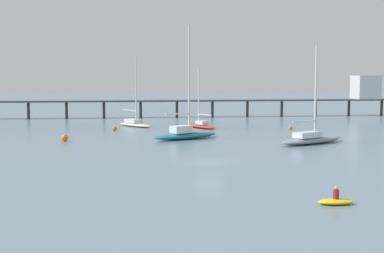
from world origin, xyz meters
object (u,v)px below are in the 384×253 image
Objects in this scene: dinghy_yellow at (336,201)px; sailboat_teal at (185,133)px; mooring_buoy_far at (65,138)px; pier at (282,94)px; sailboat_gray at (311,138)px; mooring_buoy_near at (114,128)px; sailboat_red at (200,124)px; mooring_buoy_inner at (291,128)px; sailboat_cream at (134,122)px.

sailboat_teal is at bearing 101.22° from dinghy_yellow.
dinghy_yellow is at bearing -57.09° from mooring_buoy_far.
pier is 7.42× the size of sailboat_gray.
mooring_buoy_near is (-16.23, 44.91, 0.11)m from dinghy_yellow.
mooring_buoy_near is at bearing 131.19° from sailboat_teal.
sailboat_red is 3.99× the size of dinghy_yellow.
sailboat_teal is 20.84× the size of mooring_buoy_near.
sailboat_teal reaches higher than mooring_buoy_far.
mooring_buoy_near is 25.80m from mooring_buoy_inner.
sailboat_red is at bearing 13.06° from mooring_buoy_near.
sailboat_teal is 18.48m from sailboat_cream.
dinghy_yellow is at bearing -78.78° from sailboat_teal.
sailboat_teal is 14.38m from mooring_buoy_near.
sailboat_teal is 15.40m from sailboat_gray.
sailboat_red is at bearing 39.25° from mooring_buoy_far.
dinghy_yellow is 2.75× the size of mooring_buoy_far.
sailboat_gray is at bearing -60.59° from sailboat_red.
sailboat_gray is at bearing -100.10° from pier.
sailboat_red reaches higher than mooring_buoy_far.
sailboat_red is at bearing 94.17° from dinghy_yellow.
dinghy_yellow reaches higher than mooring_buoy_far.
mooring_buoy_far is (-5.24, -11.74, 0.07)m from mooring_buoy_near.
pier is at bearing 79.90° from sailboat_gray.
mooring_buoy_near is at bearing -141.65° from pier.
pier is at bearing 78.13° from mooring_buoy_inner.
sailboat_cream is at bearing -147.31° from pier.
sailboat_red is 10.62m from sailboat_cream.
sailboat_gray is at bearing -34.90° from mooring_buoy_near.
sailboat_teal is at bearing 158.08° from sailboat_gray.
sailboat_cream is 19.78m from mooring_buoy_far.
mooring_buoy_far is at bearing -176.42° from sailboat_teal.
sailboat_cream is 53.05m from dinghy_yellow.
dinghy_yellow reaches higher than mooring_buoy_inner.
sailboat_gray reaches higher than dinghy_yellow.
sailboat_red is at bearing 76.61° from sailboat_teal.
pier is 41.98m from sailboat_gray.
sailboat_red is 10.97× the size of mooring_buoy_far.
mooring_buoy_far is (-7.93, -18.11, -0.25)m from sailboat_cream.
sailboat_red is 13.30× the size of mooring_buoy_near.
sailboat_cream reaches higher than mooring_buoy_far.
sailboat_cream is 1.00× the size of sailboat_gray.
pier is 26.04m from mooring_buoy_inner.
sailboat_teal is 1.23× the size of sailboat_gray.
sailboat_red reaches higher than pier.
dinghy_yellow is at bearing -104.85° from sailboat_gray.
dinghy_yellow is (3.49, -47.87, -0.35)m from sailboat_red.
mooring_buoy_inner is 0.67× the size of mooring_buoy_far.
sailboat_gray reaches higher than mooring_buoy_inner.
sailboat_gray is 13.93× the size of mooring_buoy_far.
dinghy_yellow is (-14.85, -69.51, -4.22)m from pier.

